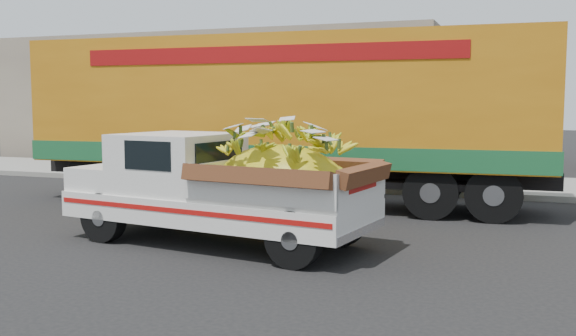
% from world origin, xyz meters
% --- Properties ---
extents(ground, '(100.00, 100.00, 0.00)m').
position_xyz_m(ground, '(0.00, 0.00, 0.00)').
color(ground, black).
rests_on(ground, ground).
extents(curb, '(60.00, 0.25, 0.15)m').
position_xyz_m(curb, '(0.00, 7.06, 0.07)').
color(curb, gray).
rests_on(curb, ground).
extents(sidewalk, '(60.00, 4.00, 0.14)m').
position_xyz_m(sidewalk, '(0.00, 9.16, 0.07)').
color(sidewalk, gray).
rests_on(sidewalk, ground).
extents(building_left, '(18.00, 6.00, 5.00)m').
position_xyz_m(building_left, '(-8.00, 15.06, 2.50)').
color(building_left, gray).
rests_on(building_left, ground).
extents(pickup_truck, '(5.40, 2.64, 1.82)m').
position_xyz_m(pickup_truck, '(-0.50, 0.19, 0.98)').
color(pickup_truck, black).
rests_on(pickup_truck, ground).
extents(semi_trailer, '(12.03, 2.94, 3.80)m').
position_xyz_m(semi_trailer, '(-1.39, 4.61, 2.12)').
color(semi_trailer, black).
rests_on(semi_trailer, ground).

